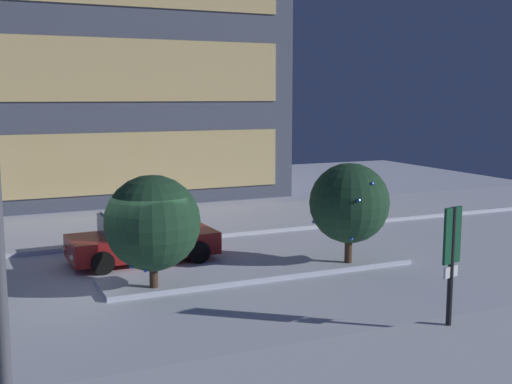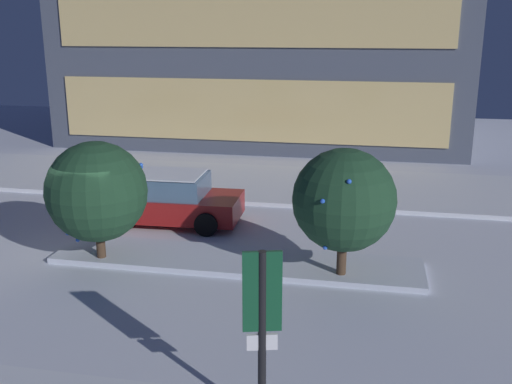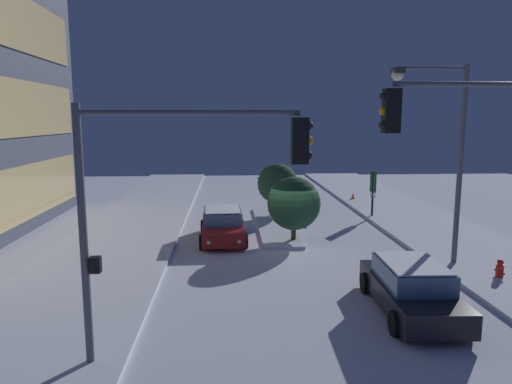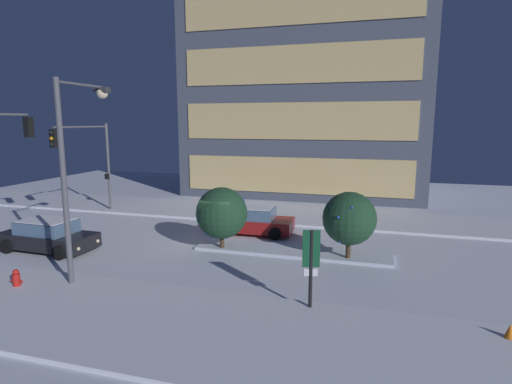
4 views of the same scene
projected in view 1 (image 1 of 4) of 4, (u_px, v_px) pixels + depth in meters
name	position (u px, v px, depth m)	size (l,w,h in m)	color
ground	(130.00, 292.00, 16.39)	(52.00, 52.00, 0.00)	silver
curb_strip_far	(81.00, 232.00, 23.29)	(52.00, 5.20, 0.14)	silver
median_strip	(261.00, 271.00, 18.17)	(9.00, 1.80, 0.14)	silver
car_far	(143.00, 238.00, 19.40)	(4.50, 2.21, 1.49)	maroon
parking_info_sign	(452.00, 254.00, 13.44)	(0.55, 0.20, 2.67)	black
decorated_tree_median	(349.00, 203.00, 18.55)	(2.31, 2.33, 3.05)	#473323
decorated_tree_left_of_median	(152.00, 223.00, 16.11)	(2.41, 2.41, 3.01)	#473323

